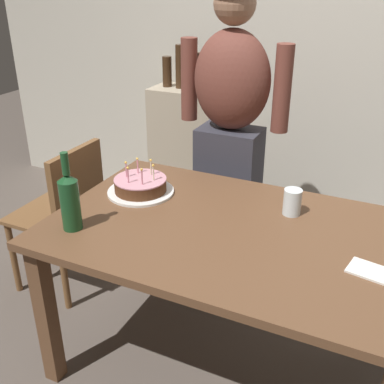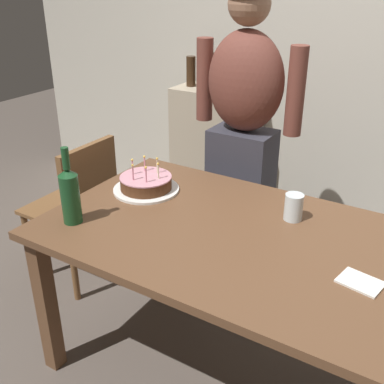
{
  "view_description": "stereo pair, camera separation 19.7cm",
  "coord_description": "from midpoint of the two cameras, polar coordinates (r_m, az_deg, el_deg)",
  "views": [
    {
      "loc": [
        0.56,
        -1.56,
        1.69
      ],
      "look_at": [
        -0.2,
        0.05,
        0.84
      ],
      "focal_mm": 43.32,
      "sensor_mm": 36.0,
      "label": 1
    },
    {
      "loc": [
        0.73,
        -1.46,
        1.69
      ],
      "look_at": [
        -0.2,
        0.05,
        0.84
      ],
      "focal_mm": 43.32,
      "sensor_mm": 36.0,
      "label": 2
    }
  ],
  "objects": [
    {
      "name": "water_glass_near",
      "position": [
        2.01,
        9.52,
        -1.29
      ],
      "size": [
        0.08,
        0.08,
        0.11
      ],
      "primitive_type": "cylinder",
      "color": "silver",
      "rests_on": "dining_table"
    },
    {
      "name": "back_wall",
      "position": [
        3.15,
        14.04,
        17.75
      ],
      "size": [
        5.2,
        0.1,
        2.6
      ],
      "primitive_type": "cube",
      "color": "beige",
      "rests_on": "ground_plane"
    },
    {
      "name": "person_man_bearded",
      "position": [
        2.54,
        2.47,
        6.76
      ],
      "size": [
        0.61,
        0.27,
        1.66
      ],
      "rotation": [
        0.0,
        0.0,
        3.14
      ],
      "color": "#33333D",
      "rests_on": "ground_plane"
    },
    {
      "name": "dining_chair",
      "position": [
        2.65,
        -17.31,
        -1.97
      ],
      "size": [
        0.42,
        0.42,
        0.87
      ],
      "rotation": [
        0.0,
        0.0,
        -1.57
      ],
      "color": "brown",
      "rests_on": "ground_plane"
    },
    {
      "name": "birthday_cake",
      "position": [
        2.2,
        -8.91,
        0.66
      ],
      "size": [
        0.32,
        0.32,
        0.15
      ],
      "color": "white",
      "rests_on": "dining_table"
    },
    {
      "name": "wine_bottle",
      "position": [
        1.93,
        -17.69,
        -1.03
      ],
      "size": [
        0.08,
        0.08,
        0.33
      ],
      "color": "#194723",
      "rests_on": "dining_table"
    },
    {
      "name": "napkin_stack",
      "position": [
        1.72,
        17.93,
        -9.32
      ],
      "size": [
        0.16,
        0.13,
        0.01
      ],
      "primitive_type": "cube",
      "rotation": [
        0.0,
        0.0,
        -0.18
      ],
      "color": "white",
      "rests_on": "dining_table"
    },
    {
      "name": "dining_table",
      "position": [
        1.95,
        1.89,
        -7.01
      ],
      "size": [
        1.5,
        0.96,
        0.74
      ],
      "color": "brown",
      "rests_on": "ground_plane"
    },
    {
      "name": "ground_plane",
      "position": [
        2.36,
        1.65,
        -20.27
      ],
      "size": [
        10.0,
        10.0,
        0.0
      ],
      "primitive_type": "plane",
      "color": "#564C44"
    },
    {
      "name": "shelf_cabinet",
      "position": [
        3.4,
        -1.45,
        5.01
      ],
      "size": [
        0.61,
        0.3,
        1.24
      ],
      "color": "tan",
      "rests_on": "ground_plane"
    }
  ]
}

